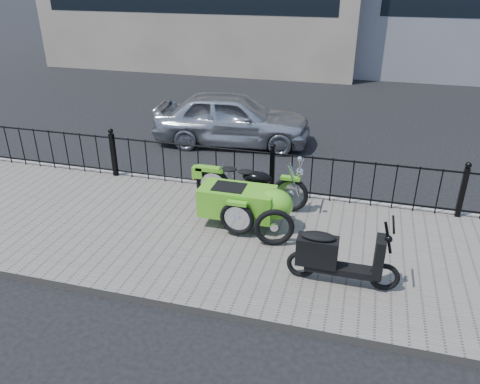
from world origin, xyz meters
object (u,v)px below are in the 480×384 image
(spare_tire, at_px, (274,227))
(sedan_car, at_px, (232,118))
(motorcycle_sidecar, at_px, (249,199))
(scooter, at_px, (335,257))

(spare_tire, relative_size, sedan_car, 0.16)
(motorcycle_sidecar, height_order, spare_tire, motorcycle_sidecar)
(sedan_car, bearing_deg, motorcycle_sidecar, -166.51)
(spare_tire, bearing_deg, sedan_car, 113.67)
(motorcycle_sidecar, height_order, sedan_car, sedan_car)
(motorcycle_sidecar, xyz_separation_m, spare_tire, (0.58, -0.63, -0.14))
(motorcycle_sidecar, bearing_deg, scooter, -40.24)
(motorcycle_sidecar, bearing_deg, sedan_car, 110.11)
(motorcycle_sidecar, relative_size, spare_tire, 3.43)
(scooter, xyz_separation_m, spare_tire, (-1.04, 0.74, -0.09))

